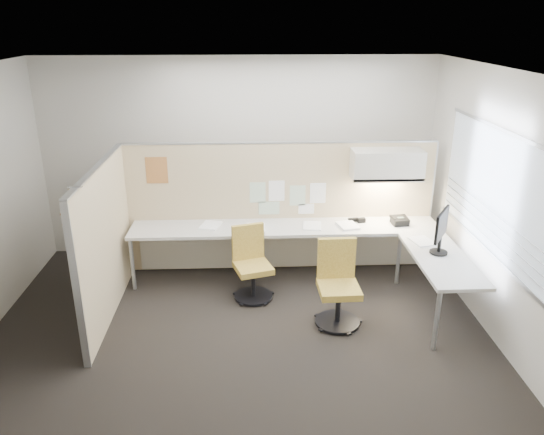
{
  "coord_description": "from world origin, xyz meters",
  "views": [
    {
      "loc": [
        0.14,
        -5.09,
        3.28
      ],
      "look_at": [
        0.41,
        0.8,
        1.03
      ],
      "focal_mm": 35.0,
      "sensor_mm": 36.0,
      "label": 1
    }
  ],
  "objects_px": {
    "desk": "(312,239)",
    "chair_right": "(338,286)",
    "chair_left": "(251,265)",
    "monitor": "(441,229)",
    "phone": "(399,221)"
  },
  "relations": [
    {
      "from": "desk",
      "to": "chair_left",
      "type": "distance_m",
      "value": 0.87
    },
    {
      "from": "chair_left",
      "to": "chair_right",
      "type": "height_order",
      "value": "chair_right"
    },
    {
      "from": "desk",
      "to": "phone",
      "type": "distance_m",
      "value": 1.18
    },
    {
      "from": "chair_left",
      "to": "phone",
      "type": "distance_m",
      "value": 2.03
    },
    {
      "from": "desk",
      "to": "chair_left",
      "type": "height_order",
      "value": "chair_left"
    },
    {
      "from": "monitor",
      "to": "chair_right",
      "type": "bearing_deg",
      "value": 132.52
    },
    {
      "from": "chair_right",
      "to": "phone",
      "type": "height_order",
      "value": "chair_right"
    },
    {
      "from": "chair_right",
      "to": "desk",
      "type": "bearing_deg",
      "value": 99.0
    },
    {
      "from": "chair_right",
      "to": "phone",
      "type": "xyz_separation_m",
      "value": [
        0.98,
        1.12,
        0.34
      ]
    },
    {
      "from": "desk",
      "to": "chair_left",
      "type": "xyz_separation_m",
      "value": [
        -0.78,
        -0.35,
        -0.18
      ]
    },
    {
      "from": "chair_left",
      "to": "phone",
      "type": "xyz_separation_m",
      "value": [
        1.94,
        0.49,
        0.36
      ]
    },
    {
      "from": "chair_left",
      "to": "chair_right",
      "type": "xyz_separation_m",
      "value": [
        0.96,
        -0.63,
        0.03
      ]
    },
    {
      "from": "desk",
      "to": "chair_right",
      "type": "height_order",
      "value": "chair_right"
    },
    {
      "from": "chair_left",
      "to": "monitor",
      "type": "height_order",
      "value": "monitor"
    },
    {
      "from": "desk",
      "to": "chair_right",
      "type": "xyz_separation_m",
      "value": [
        0.18,
        -0.98,
        -0.16
      ]
    }
  ]
}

